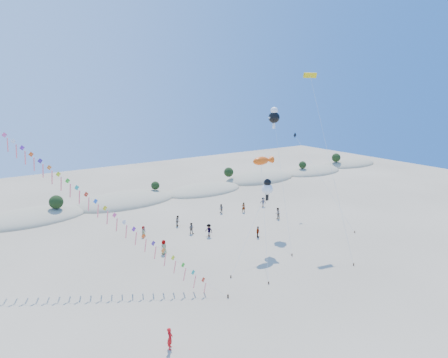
# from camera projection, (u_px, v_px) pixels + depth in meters

# --- Properties ---
(ground) EXTENTS (160.00, 160.00, 0.00)m
(ground) POSITION_uv_depth(u_px,v_px,m) (307.00, 329.00, 32.01)
(ground) COLOR gray
(ground) RESTS_ON ground
(dune_ridge) EXTENTS (145.30, 11.49, 5.57)m
(dune_ridge) POSITION_uv_depth(u_px,v_px,m) (132.00, 201.00, 69.05)
(dune_ridge) COLOR gray
(dune_ridge) RESTS_ON ground
(kite_train) EXTENTS (18.07, 20.89, 17.49)m
(kite_train) POSITION_uv_depth(u_px,v_px,m) (92.00, 200.00, 38.73)
(kite_train) COLOR #3F2D1E
(kite_train) RESTS_ON ground
(fish_kite) EXTENTS (7.68, 9.33, 11.83)m
(fish_kite) POSITION_uv_depth(u_px,v_px,m) (263.00, 161.00, 47.23)
(fish_kite) COLOR #3F2D1E
(fish_kite) RESTS_ON ground
(cartoon_kite_low) EXTENTS (9.54, 5.32, 9.06)m
(cartoon_kite_low) POSITION_uv_depth(u_px,v_px,m) (267.00, 188.00, 47.40)
(cartoon_kite_low) COLOR #3F2D1E
(cartoon_kite_low) RESTS_ON ground
(cartoon_kite_high) EXTENTS (7.09, 11.85, 17.62)m
(cartoon_kite_high) POSITION_uv_depth(u_px,v_px,m) (274.00, 116.00, 54.60)
(cartoon_kite_high) COLOR #3F2D1E
(cartoon_kite_high) RESTS_ON ground
(parafoil_kite) EXTENTS (4.61, 12.24, 22.27)m
(parafoil_kite) POSITION_uv_depth(u_px,v_px,m) (311.00, 80.00, 49.86)
(parafoil_kite) COLOR #3F2D1E
(parafoil_kite) RESTS_ON ground
(dark_kite) EXTENTS (0.87, 13.18, 13.25)m
(dark_kite) POSITION_uv_depth(u_px,v_px,m) (313.00, 164.00, 58.83)
(dark_kite) COLOR #3F2D1E
(dark_kite) RESTS_ON ground
(flyer_foreground) EXTENTS (0.73, 0.80, 1.82)m
(flyer_foreground) POSITION_uv_depth(u_px,v_px,m) (170.00, 338.00, 29.40)
(flyer_foreground) COLOR red
(flyer_foreground) RESTS_ON ground
(beachgoers) EXTENTS (23.99, 12.39, 1.81)m
(beachgoers) POSITION_uv_depth(u_px,v_px,m) (220.00, 221.00, 56.07)
(beachgoers) COLOR slate
(beachgoers) RESTS_ON ground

